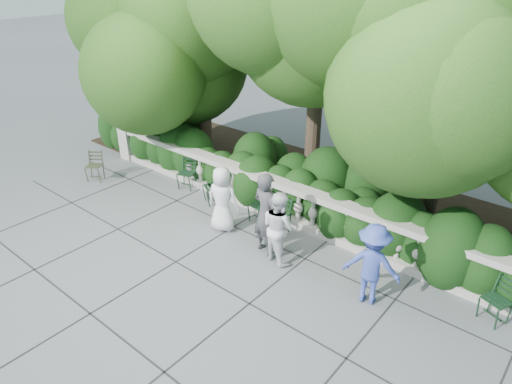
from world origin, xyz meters
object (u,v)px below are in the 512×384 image
Objects in this scene: chair_weathered at (95,182)px; person_casual_man at (279,227)px; person_woman_grey at (266,214)px; chair_b at (213,202)px; person_businessman at (223,199)px; chair_e at (274,233)px; chair_a at (185,190)px; person_older_blue at (372,264)px; chair_c at (207,203)px; chair_d at (255,224)px; chair_f at (485,323)px.

person_casual_man is at bearing -31.89° from chair_weathered.
chair_b is at bearing -7.94° from person_woman_grey.
chair_e is at bearing -165.14° from person_businessman.
person_casual_man is at bearing -1.50° from chair_b.
chair_b is 3.59m from chair_weathered.
person_casual_man is (3.83, -0.89, 0.78)m from chair_a.
person_older_blue is (2.04, 0.04, 0.02)m from person_casual_man.
person_older_blue is at bearing -4.17° from chair_e.
chair_d is at bearing 28.31° from chair_c.
person_older_blue is at bearing 163.43° from person_businessman.
person_older_blue is (4.83, -0.86, 0.79)m from chair_b.
chair_f is at bearing 28.53° from chair_c.
chair_f is at bearing -28.88° from chair_weathered.
person_older_blue reaches higher than chair_e.
person_casual_man reaches higher than chair_weathered.
chair_weathered is at bearing -7.99° from person_businessman.
chair_d is 1.08m from person_businessman.
chair_a is 0.46× the size of person_woman_grey.
person_casual_man is at bearing 13.34° from chair_c.
person_woman_grey is at bearing -32.58° from chair_d.
chair_weathered is (-5.47, -1.12, 0.00)m from chair_e.
person_woman_grey reaches higher than chair_d.
chair_f is 0.54× the size of person_casual_man.
chair_a is 1.00× the size of chair_d.
person_casual_man is at bearing -25.16° from chair_d.
person_woman_grey is (0.88, -0.71, 0.92)m from chair_d.
person_older_blue is at bearing 19.92° from chair_c.
person_businessman reaches higher than chair_c.
chair_weathered is at bearing -170.05° from chair_a.
chair_e is (0.59, -0.03, 0.00)m from chair_d.
chair_b and chair_e have the same top height.
chair_f is at bearing 6.36° from chair_d.
person_businessman is 1.70m from person_casual_man.
chair_b is 0.14m from chair_c.
chair_e is 5.59m from chair_weathered.
person_woman_grey is 0.40m from person_casual_man.
chair_e is 0.54× the size of person_casual_man.
chair_a is at bearing -163.44° from chair_b.
chair_c is 1.59m from chair_d.
person_woman_grey reaches higher than chair_a.
person_woman_grey reaches higher than chair_weathered.
chair_c is 0.46× the size of person_woman_grey.
person_casual_man reaches higher than chair_f.
chair_c is at bearing -16.25° from chair_weathered.
chair_a and chair_b have the same top height.
chair_d is 1.00× the size of chair_e.
person_woman_grey reaches higher than chair_b.
chair_a and chair_weathered have the same top height.
person_woman_grey is (0.29, -0.68, 0.92)m from chair_e.
chair_c is at bearing 1.34° from person_casual_man.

